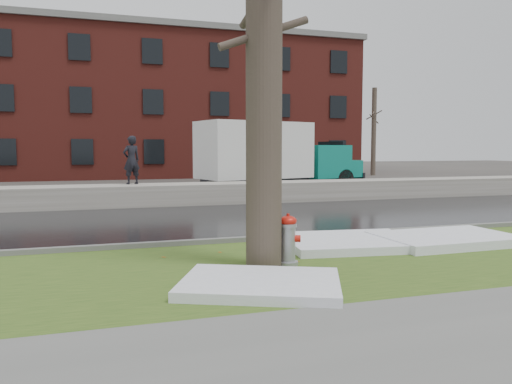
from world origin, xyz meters
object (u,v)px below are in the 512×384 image
object	(u,v)px
fire_hydrant	(288,238)
box_truck	(273,156)
tree	(264,38)
worker	(131,160)

from	to	relation	value
fire_hydrant	box_truck	bearing A→B (deg)	91.21
tree	worker	distance (m)	10.63
tree	box_truck	size ratio (longest dim) A/B	0.77
tree	box_truck	bearing A→B (deg)	69.91
fire_hydrant	worker	distance (m)	10.56
tree	box_truck	distance (m)	14.85
box_truck	tree	bearing A→B (deg)	-125.27
tree	worker	xyz separation A→B (m)	(-1.49, 10.30, -2.18)
fire_hydrant	tree	bearing A→B (deg)	-164.37
tree	box_truck	xyz separation A→B (m)	(5.05, 13.81, -2.10)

